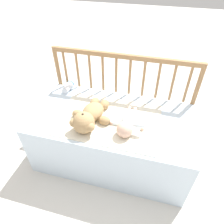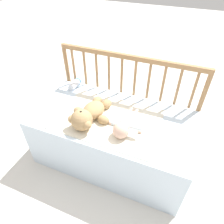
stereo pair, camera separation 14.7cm
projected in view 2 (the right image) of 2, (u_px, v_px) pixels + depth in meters
name	position (u px, v px, depth m)	size (l,w,h in m)	color
ground_plane	(112.00, 156.00, 1.82)	(12.00, 12.00, 0.00)	silver
crib_mattress	(112.00, 138.00, 1.67)	(1.23, 0.64, 0.47)	silver
crib_rail	(128.00, 82.00, 1.69)	(1.23, 0.04, 0.83)	#997047
blanket	(108.00, 119.00, 1.50)	(0.76, 0.53, 0.01)	silver
teddy_bear	(89.00, 114.00, 1.45)	(0.31, 0.41, 0.16)	tan
baby	(125.00, 123.00, 1.40)	(0.27, 0.36, 0.11)	white
baby_bottle	(75.00, 83.00, 1.83)	(0.06, 0.17, 0.06)	white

